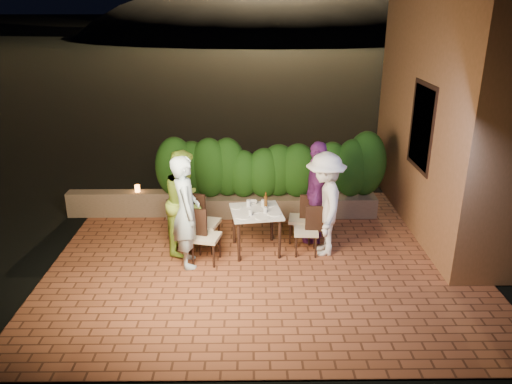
{
  "coord_description": "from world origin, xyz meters",
  "views": [
    {
      "loc": [
        -0.22,
        -7.06,
        4.03
      ],
      "look_at": [
        -0.13,
        0.81,
        1.05
      ],
      "focal_mm": 35.0,
      "sensor_mm": 36.0,
      "label": 1
    }
  ],
  "objects_px": {
    "diner_green": "(185,201)",
    "chair_right_back": "(300,218)",
    "beer_bottle": "(266,200)",
    "parapet_lamp": "(137,188)",
    "diner_white": "(325,204)",
    "chair_right_front": "(306,230)",
    "bowl": "(252,202)",
    "diner_purple": "(317,192)",
    "dining_table": "(256,231)",
    "diner_blue": "(186,212)",
    "chair_left_back": "(205,222)",
    "chair_left_front": "(206,236)"
  },
  "relations": [
    {
      "from": "chair_right_back",
      "to": "parapet_lamp",
      "type": "relative_size",
      "value": 6.35
    },
    {
      "from": "chair_right_back",
      "to": "diner_blue",
      "type": "relative_size",
      "value": 0.48
    },
    {
      "from": "chair_left_front",
      "to": "bowl",
      "type": "bearing_deg",
      "value": 55.85
    },
    {
      "from": "chair_left_back",
      "to": "parapet_lamp",
      "type": "relative_size",
      "value": 7.21
    },
    {
      "from": "dining_table",
      "to": "chair_left_front",
      "type": "bearing_deg",
      "value": -155.27
    },
    {
      "from": "dining_table",
      "to": "chair_left_back",
      "type": "xyz_separation_m",
      "value": [
        -0.89,
        0.09,
        0.13
      ]
    },
    {
      "from": "diner_white",
      "to": "diner_green",
      "type": "bearing_deg",
      "value": -91.81
    },
    {
      "from": "chair_right_front",
      "to": "diner_purple",
      "type": "relative_size",
      "value": 0.47
    },
    {
      "from": "beer_bottle",
      "to": "chair_right_back",
      "type": "relative_size",
      "value": 0.33
    },
    {
      "from": "chair_left_back",
      "to": "diner_purple",
      "type": "height_order",
      "value": "diner_purple"
    },
    {
      "from": "diner_green",
      "to": "parapet_lamp",
      "type": "distance_m",
      "value": 1.94
    },
    {
      "from": "dining_table",
      "to": "diner_white",
      "type": "relative_size",
      "value": 0.46
    },
    {
      "from": "bowl",
      "to": "parapet_lamp",
      "type": "distance_m",
      "value": 2.63
    },
    {
      "from": "diner_green",
      "to": "diner_white",
      "type": "height_order",
      "value": "diner_green"
    },
    {
      "from": "beer_bottle",
      "to": "diner_white",
      "type": "distance_m",
      "value": 1.0
    },
    {
      "from": "chair_left_back",
      "to": "diner_blue",
      "type": "height_order",
      "value": "diner_blue"
    },
    {
      "from": "bowl",
      "to": "diner_green",
      "type": "xyz_separation_m",
      "value": [
        -1.14,
        -0.25,
        0.12
      ]
    },
    {
      "from": "parapet_lamp",
      "to": "dining_table",
      "type": "bearing_deg",
      "value": -34.09
    },
    {
      "from": "chair_left_front",
      "to": "diner_purple",
      "type": "xyz_separation_m",
      "value": [
        1.91,
        0.8,
        0.46
      ]
    },
    {
      "from": "diner_white",
      "to": "chair_right_front",
      "type": "bearing_deg",
      "value": -82.56
    },
    {
      "from": "diner_purple",
      "to": "chair_left_back",
      "type": "bearing_deg",
      "value": -67.68
    },
    {
      "from": "beer_bottle",
      "to": "diner_blue",
      "type": "relative_size",
      "value": 0.16
    },
    {
      "from": "chair_right_back",
      "to": "chair_left_back",
      "type": "bearing_deg",
      "value": 17.7
    },
    {
      "from": "diner_green",
      "to": "diner_purple",
      "type": "relative_size",
      "value": 0.97
    },
    {
      "from": "diner_green",
      "to": "parapet_lamp",
      "type": "xyz_separation_m",
      "value": [
        -1.16,
        1.52,
        -0.33
      ]
    },
    {
      "from": "parapet_lamp",
      "to": "chair_left_front",
      "type": "bearing_deg",
      "value": -52.22
    },
    {
      "from": "dining_table",
      "to": "chair_right_back",
      "type": "bearing_deg",
      "value": 25.09
    },
    {
      "from": "diner_green",
      "to": "diner_white",
      "type": "distance_m",
      "value": 2.35
    },
    {
      "from": "beer_bottle",
      "to": "diner_green",
      "type": "xyz_separation_m",
      "value": [
        -1.37,
        -0.03,
        -0.0
      ]
    },
    {
      "from": "diner_blue",
      "to": "diner_green",
      "type": "xyz_separation_m",
      "value": [
        -0.08,
        0.53,
        -0.03
      ]
    },
    {
      "from": "bowl",
      "to": "chair_left_front",
      "type": "bearing_deg",
      "value": -137.39
    },
    {
      "from": "dining_table",
      "to": "chair_right_back",
      "type": "xyz_separation_m",
      "value": [
        0.8,
        0.37,
        0.07
      ]
    },
    {
      "from": "diner_white",
      "to": "dining_table",
      "type": "bearing_deg",
      "value": -92.05
    },
    {
      "from": "bowl",
      "to": "diner_purple",
      "type": "height_order",
      "value": "diner_purple"
    },
    {
      "from": "chair_right_back",
      "to": "diner_white",
      "type": "bearing_deg",
      "value": 135.7
    },
    {
      "from": "chair_left_front",
      "to": "chair_right_front",
      "type": "relative_size",
      "value": 1.06
    },
    {
      "from": "chair_left_front",
      "to": "diner_white",
      "type": "height_order",
      "value": "diner_white"
    },
    {
      "from": "beer_bottle",
      "to": "chair_left_front",
      "type": "height_order",
      "value": "beer_bottle"
    },
    {
      "from": "beer_bottle",
      "to": "chair_left_front",
      "type": "relative_size",
      "value": 0.32
    },
    {
      "from": "diner_green",
      "to": "chair_right_back",
      "type": "bearing_deg",
      "value": -70.07
    },
    {
      "from": "diner_blue",
      "to": "chair_left_back",
      "type": "bearing_deg",
      "value": -35.94
    },
    {
      "from": "chair_right_back",
      "to": "diner_white",
      "type": "height_order",
      "value": "diner_white"
    },
    {
      "from": "diner_white",
      "to": "chair_right_back",
      "type": "bearing_deg",
      "value": -140.61
    },
    {
      "from": "chair_right_front",
      "to": "diner_green",
      "type": "height_order",
      "value": "diner_green"
    },
    {
      "from": "dining_table",
      "to": "chair_right_front",
      "type": "relative_size",
      "value": 0.95
    },
    {
      "from": "diner_green",
      "to": "diner_purple",
      "type": "xyz_separation_m",
      "value": [
        2.29,
        0.35,
        0.03
      ]
    },
    {
      "from": "beer_bottle",
      "to": "parapet_lamp",
      "type": "relative_size",
      "value": 2.09
    },
    {
      "from": "chair_right_front",
      "to": "diner_blue",
      "type": "height_order",
      "value": "diner_blue"
    },
    {
      "from": "dining_table",
      "to": "chair_right_back",
      "type": "distance_m",
      "value": 0.88
    },
    {
      "from": "dining_table",
      "to": "diner_green",
      "type": "distance_m",
      "value": 1.31
    }
  ]
}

